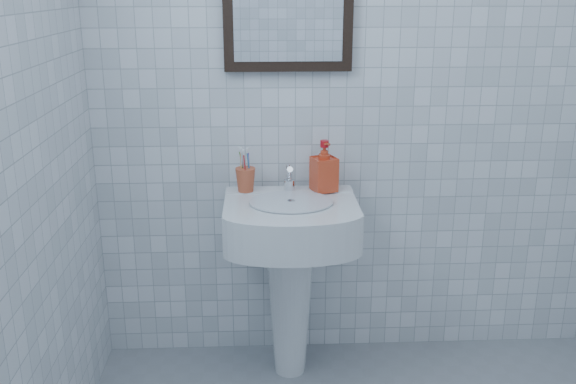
{
  "coord_description": "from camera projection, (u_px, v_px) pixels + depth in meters",
  "views": [
    {
      "loc": [
        -0.42,
        -1.36,
        1.56
      ],
      "look_at": [
        -0.32,
        0.86,
        0.84
      ],
      "focal_mm": 40.0,
      "sensor_mm": 36.0,
      "label": 1
    }
  ],
  "objects": [
    {
      "name": "soap_dispenser",
      "position": [
        324.0,
        166.0,
        2.54
      ],
      "size": [
        0.12,
        0.12,
        0.2
      ],
      "primitive_type": "imported",
      "rotation": [
        0.0,
        0.0,
        0.33
      ],
      "color": "red",
      "rests_on": "washbasin"
    },
    {
      "name": "toothbrush_cup",
      "position": [
        245.0,
        180.0,
        2.55
      ],
      "size": [
        0.1,
        0.1,
        0.1
      ],
      "primitive_type": null,
      "rotation": [
        0.0,
        0.0,
        -0.26
      ],
      "color": "#C95332",
      "rests_on": "washbasin"
    },
    {
      "name": "washbasin",
      "position": [
        290.0,
        258.0,
        2.55
      ],
      "size": [
        0.51,
        0.37,
        0.78
      ],
      "color": "white",
      "rests_on": "ground"
    },
    {
      "name": "wall_back",
      "position": [
        364.0,
        68.0,
        2.55
      ],
      "size": [
        2.2,
        0.02,
        2.5
      ],
      "primitive_type": "cube",
      "color": "white",
      "rests_on": "ground"
    },
    {
      "name": "faucet",
      "position": [
        289.0,
        180.0,
        2.55
      ],
      "size": [
        0.05,
        0.1,
        0.11
      ],
      "color": "silver",
      "rests_on": "washbasin"
    }
  ]
}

